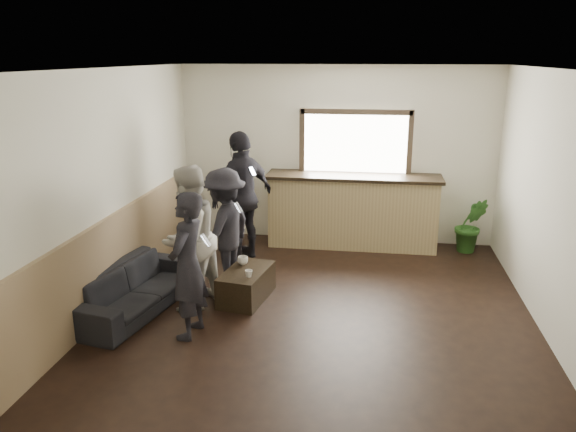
% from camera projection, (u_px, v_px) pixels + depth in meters
% --- Properties ---
extents(ground, '(5.00, 6.00, 0.01)m').
position_uv_depth(ground, '(315.00, 319.00, 6.49)').
color(ground, black).
extents(room_shell, '(5.01, 6.01, 2.80)m').
position_uv_depth(room_shell, '(251.00, 193.00, 6.19)').
color(room_shell, silver).
rests_on(room_shell, ground).
extents(bar_counter, '(2.70, 0.68, 2.13)m').
position_uv_depth(bar_counter, '(353.00, 206.00, 8.83)').
color(bar_counter, '#A38A58').
rests_on(bar_counter, ground).
extents(sofa, '(1.07, 1.97, 0.54)m').
position_uv_depth(sofa, '(135.00, 288.00, 6.66)').
color(sofa, black).
rests_on(sofa, ground).
extents(coffee_table, '(0.61, 0.92, 0.38)m').
position_uv_depth(coffee_table, '(246.00, 285.00, 6.97)').
color(coffee_table, black).
rests_on(coffee_table, ground).
extents(cup_a, '(0.17, 0.17, 0.10)m').
position_uv_depth(cup_a, '(243.00, 260.00, 7.10)').
color(cup_a, silver).
rests_on(cup_a, coffee_table).
extents(cup_b, '(0.10, 0.10, 0.09)m').
position_uv_depth(cup_b, '(249.00, 274.00, 6.70)').
color(cup_b, silver).
rests_on(cup_b, coffee_table).
extents(potted_plant, '(0.49, 0.41, 0.86)m').
position_uv_depth(potted_plant, '(471.00, 225.00, 8.58)').
color(potted_plant, '#2D6623').
rests_on(potted_plant, ground).
extents(person_a, '(0.49, 0.62, 1.60)m').
position_uv_depth(person_a, '(188.00, 266.00, 5.91)').
color(person_a, black).
rests_on(person_a, ground).
extents(person_b, '(0.88, 1.00, 1.73)m').
position_uv_depth(person_b, '(189.00, 238.00, 6.60)').
color(person_b, '#BAB5A8').
rests_on(person_b, ground).
extents(person_c, '(0.85, 1.14, 1.57)m').
position_uv_depth(person_c, '(224.00, 228.00, 7.23)').
color(person_c, black).
rests_on(person_c, ground).
extents(person_d, '(1.00, 1.19, 1.90)m').
position_uv_depth(person_d, '(243.00, 196.00, 8.17)').
color(person_d, black).
rests_on(person_d, ground).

